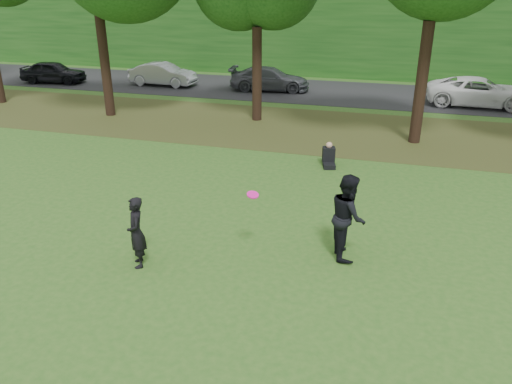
{
  "coord_description": "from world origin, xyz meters",
  "views": [
    {
      "loc": [
        3.22,
        -7.86,
        5.98
      ],
      "look_at": [
        0.18,
        2.7,
        1.3
      ],
      "focal_mm": 35.0,
      "sensor_mm": 36.0,
      "label": 1
    }
  ],
  "objects_px": {
    "seated_person": "(329,157)",
    "player_right": "(348,216)",
    "player_left": "(136,232)",
    "frisbee": "(253,195)"
  },
  "relations": [
    {
      "from": "player_left",
      "to": "seated_person",
      "type": "relative_size",
      "value": 2.0
    },
    {
      "from": "player_right",
      "to": "frisbee",
      "type": "bearing_deg",
      "value": 92.11
    },
    {
      "from": "player_right",
      "to": "frisbee",
      "type": "distance_m",
      "value": 2.25
    },
    {
      "from": "seated_person",
      "to": "player_right",
      "type": "bearing_deg",
      "value": -92.66
    },
    {
      "from": "player_left",
      "to": "seated_person",
      "type": "bearing_deg",
      "value": 126.08
    },
    {
      "from": "player_left",
      "to": "seated_person",
      "type": "height_order",
      "value": "player_left"
    },
    {
      "from": "player_right",
      "to": "seated_person",
      "type": "bearing_deg",
      "value": -3.97
    },
    {
      "from": "player_left",
      "to": "frisbee",
      "type": "xyz_separation_m",
      "value": [
        2.38,
        1.06,
        0.75
      ]
    },
    {
      "from": "player_left",
      "to": "seated_person",
      "type": "xyz_separation_m",
      "value": [
        3.15,
        7.8,
        -0.52
      ]
    },
    {
      "from": "frisbee",
      "to": "seated_person",
      "type": "bearing_deg",
      "value": 83.44
    }
  ]
}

